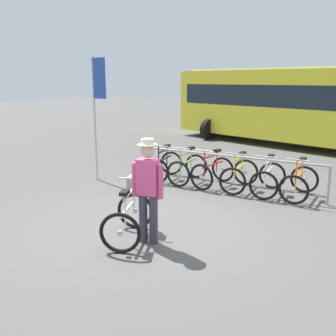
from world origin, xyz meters
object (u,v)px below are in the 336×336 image
(racked_bike_black, at_px, (164,166))
(person_with_featured_bike, at_px, (148,187))
(racked_bike_orange, at_px, (299,183))
(banner_flag, at_px, (97,95))
(racked_bike_white, at_px, (268,179))
(racked_bike_yellow, at_px, (239,175))
(racked_bike_lime, at_px, (188,169))
(bus_distant, at_px, (292,102))
(featured_bicycle, at_px, (130,210))
(racked_bike_red, at_px, (213,172))

(racked_bike_black, relative_size, person_with_featured_bike, 0.72)
(racked_bike_orange, xyz_separation_m, banner_flag, (-4.78, -1.41, 1.86))
(racked_bike_white, bearing_deg, racked_bike_yellow, -174.97)
(racked_bike_yellow, height_order, person_with_featured_bike, person_with_featured_bike)
(racked_bike_yellow, distance_m, racked_bike_white, 0.70)
(racked_bike_yellow, height_order, banner_flag, banner_flag)
(racked_bike_lime, height_order, bus_distant, bus_distant)
(bus_distant, bearing_deg, racked_bike_orange, -71.03)
(bus_distant, bearing_deg, racked_bike_white, -76.35)
(person_with_featured_bike, distance_m, banner_flag, 4.38)
(racked_bike_lime, height_order, featured_bicycle, featured_bicycle)
(racked_bike_orange, bearing_deg, racked_bike_yellow, -174.98)
(featured_bicycle, bearing_deg, person_with_featured_bike, -0.53)
(racked_bike_yellow, xyz_separation_m, racked_bike_orange, (1.39, 0.12, 0.00))
(racked_bike_lime, height_order, racked_bike_yellow, same)
(racked_bike_black, distance_m, racked_bike_red, 1.40)
(racked_bike_yellow, relative_size, racked_bike_white, 0.99)
(racked_bike_black, height_order, racked_bike_lime, same)
(racked_bike_red, distance_m, banner_flag, 3.49)
(racked_bike_black, distance_m, featured_bicycle, 3.91)
(banner_flag, bearing_deg, racked_bike_lime, 30.27)
(racked_bike_lime, relative_size, racked_bike_orange, 0.98)
(racked_bike_black, height_order, banner_flag, banner_flag)
(person_with_featured_bike, bearing_deg, featured_bicycle, 179.47)
(banner_flag, bearing_deg, racked_bike_red, 24.47)
(racked_bike_red, bearing_deg, racked_bike_yellow, 5.02)
(racked_bike_black, bearing_deg, racked_bike_white, 5.02)
(racked_bike_black, relative_size, featured_bicycle, 0.98)
(racked_bike_orange, relative_size, person_with_featured_bike, 0.67)
(racked_bike_lime, bearing_deg, racked_bike_black, -174.98)
(racked_bike_red, bearing_deg, racked_bike_orange, 5.02)
(racked_bike_red, relative_size, bus_distant, 0.11)
(racked_bike_black, distance_m, racked_bike_white, 2.80)
(racked_bike_lime, distance_m, racked_bike_yellow, 1.40)
(racked_bike_black, distance_m, racked_bike_yellow, 2.10)
(bus_distant, bearing_deg, racked_bike_lime, -92.83)
(racked_bike_lime, bearing_deg, person_with_featured_bike, -67.86)
(racked_bike_white, height_order, racked_bike_orange, same)
(racked_bike_white, xyz_separation_m, banner_flag, (-4.08, -1.35, 1.86))
(bus_distant, distance_m, banner_flag, 8.81)
(racked_bike_lime, xyz_separation_m, bus_distant, (0.36, 7.31, 1.37))
(banner_flag, bearing_deg, person_with_featured_bike, -34.87)
(racked_bike_red, xyz_separation_m, person_with_featured_bike, (0.75, -3.62, 0.58))
(racked_bike_black, bearing_deg, banner_flag, -139.61)
(racked_bike_black, xyz_separation_m, person_with_featured_bike, (2.14, -3.50, 0.58))
(featured_bicycle, height_order, banner_flag, banner_flag)
(racked_bike_black, height_order, racked_bike_orange, same)
(racked_bike_black, height_order, racked_bike_red, same)
(featured_bicycle, relative_size, person_with_featured_bike, 0.73)
(racked_bike_black, distance_m, bus_distant, 7.57)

